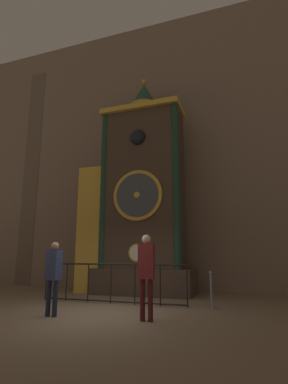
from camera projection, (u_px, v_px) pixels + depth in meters
ground_plane at (93, 314)px, 7.04m from camera, size 28.00×28.00×0.00m
cathedral_back_wall at (155, 146)px, 13.34m from camera, size 24.00×0.32×12.30m
clock_tower at (136, 198)px, 11.54m from camera, size 4.38×1.77×8.57m
railing_fence at (111, 281)px, 8.79m from camera, size 4.56×0.05×1.13m
visitor_near at (54, 271)px, 6.99m from camera, size 0.37×0.28×1.67m
visitor_far at (146, 268)px, 6.51m from camera, size 0.36×0.25×1.81m
stanchion_post at (212, 297)px, 7.79m from camera, size 0.28×0.28×0.96m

